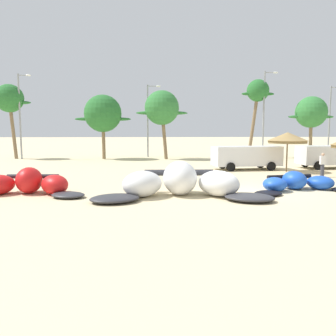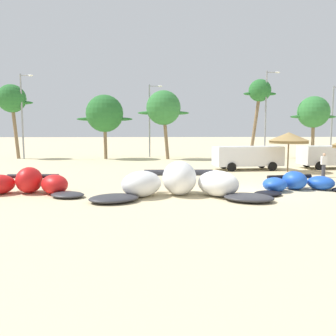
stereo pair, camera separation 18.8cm
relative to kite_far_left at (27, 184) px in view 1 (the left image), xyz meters
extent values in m
plane|color=beige|center=(11.08, 0.25, -0.49)|extent=(260.00, 260.00, 0.00)
ellipsoid|color=red|center=(0.01, 0.33, 0.15)|extent=(1.28, 1.65, 1.29)
ellipsoid|color=red|center=(1.36, -0.05, -0.02)|extent=(1.92, 2.03, 0.96)
ellipsoid|color=#333338|center=(2.20, -0.98, -0.37)|extent=(1.96, 1.74, 0.26)
cylinder|color=#333338|center=(0.03, 0.90, 0.27)|extent=(2.61, 0.32, 0.24)
cube|color=#333338|center=(0.01, 0.17, 0.15)|extent=(0.96, 0.61, 0.04)
ellipsoid|color=#333338|center=(4.46, -2.11, -0.33)|extent=(2.61, 2.27, 0.33)
ellipsoid|color=white|center=(5.64, -0.92, 0.12)|extent=(2.62, 2.75, 1.22)
ellipsoid|color=white|center=(7.46, -0.50, 0.33)|extent=(1.69, 2.23, 1.65)
ellipsoid|color=white|center=(9.26, -1.00, 0.12)|extent=(2.59, 2.74, 1.22)
ellipsoid|color=#333338|center=(10.39, -2.23, -0.33)|extent=(2.65, 2.33, 0.33)
cylinder|color=#333338|center=(7.47, 0.27, 0.49)|extent=(3.48, 0.39, 0.32)
cube|color=#333338|center=(7.45, -0.72, 0.33)|extent=(1.28, 0.82, 0.04)
ellipsoid|color=black|center=(11.70, -0.92, -0.40)|extent=(1.81, 1.74, 0.19)
ellipsoid|color=blue|center=(12.39, 0.10, -0.13)|extent=(1.69, 1.78, 0.72)
ellipsoid|color=blue|center=(13.65, 0.66, -0.01)|extent=(1.43, 1.58, 0.97)
ellipsoid|color=blue|center=(15.03, 0.55, -0.13)|extent=(1.84, 1.84, 0.72)
cylinder|color=black|center=(13.57, 1.14, 0.11)|extent=(2.56, 0.66, 0.23)
cube|color=black|center=(13.68, 0.52, -0.01)|extent=(1.00, 0.65, 0.04)
cylinder|color=brown|center=(16.31, 8.24, 0.67)|extent=(0.10, 0.10, 2.33)
cone|color=#9E7F4C|center=(16.31, 8.24, 2.15)|extent=(2.95, 2.95, 0.63)
cylinder|color=olive|center=(16.31, 8.24, 1.73)|extent=(2.80, 2.80, 0.20)
cube|color=white|center=(20.84, 10.39, 0.60)|extent=(5.26, 2.32, 1.50)
cube|color=black|center=(19.42, 10.33, 0.86)|extent=(1.38, 2.11, 0.56)
cylinder|color=black|center=(19.28, 9.28, -0.15)|extent=(0.69, 0.27, 0.68)
cylinder|color=black|center=(19.19, 11.37, -0.15)|extent=(0.69, 0.27, 0.68)
cube|color=white|center=(13.69, 9.83, 0.60)|extent=(5.45, 2.51, 1.50)
cube|color=black|center=(12.25, 9.68, 0.86)|extent=(1.51, 2.06, 0.56)
cylinder|color=black|center=(12.17, 8.68, -0.15)|extent=(0.70, 0.31, 0.68)
cylinder|color=black|center=(11.96, 10.64, -0.15)|extent=(0.70, 0.31, 0.68)
cylinder|color=black|center=(15.42, 9.03, -0.15)|extent=(0.70, 0.31, 0.68)
cylinder|color=black|center=(15.21, 10.98, -0.15)|extent=(0.70, 0.31, 0.68)
cylinder|color=#383842|center=(17.50, 5.18, -0.07)|extent=(0.24, 0.24, 0.85)
cube|color=white|center=(17.50, 5.18, 0.64)|extent=(0.36, 0.22, 0.56)
sphere|color=tan|center=(17.50, 5.18, 1.03)|extent=(0.20, 0.20, 0.20)
cylinder|color=#7F6647|center=(-8.62, 21.59, 2.75)|extent=(0.81, 0.36, 6.49)
sphere|color=#286B2D|center=(-8.85, 21.59, 5.99)|extent=(3.01, 3.01, 3.01)
ellipsoid|color=#286B2D|center=(-7.65, 21.59, 5.54)|extent=(2.11, 0.50, 0.36)
cylinder|color=#7F6647|center=(1.19, 20.65, 1.94)|extent=(0.40, 0.36, 4.87)
sphere|color=#286B2D|center=(1.17, 20.65, 4.37)|extent=(3.97, 3.97, 3.97)
ellipsoid|color=#286B2D|center=(-0.42, 20.65, 3.77)|extent=(2.78, 0.50, 0.36)
ellipsoid|color=#286B2D|center=(2.76, 20.65, 3.77)|extent=(2.78, 0.50, 0.36)
cylinder|color=#7F6647|center=(7.67, 20.12, 2.23)|extent=(0.82, 0.36, 5.46)
sphere|color=#337A38|center=(7.44, 20.12, 4.96)|extent=(3.65, 3.65, 3.65)
ellipsoid|color=#337A38|center=(5.98, 20.12, 4.41)|extent=(2.56, 0.50, 0.36)
ellipsoid|color=#337A38|center=(8.90, 20.12, 4.41)|extent=(2.56, 0.50, 0.36)
cylinder|color=#7F6647|center=(17.81, 21.72, 3.25)|extent=(1.24, 0.36, 7.48)
sphere|color=#286B2D|center=(18.25, 21.72, 7.00)|extent=(2.48, 2.48, 2.48)
ellipsoid|color=#286B2D|center=(17.26, 21.72, 6.62)|extent=(1.73, 0.50, 0.36)
ellipsoid|color=#286B2D|center=(19.24, 21.72, 6.62)|extent=(1.73, 0.50, 0.36)
cylinder|color=#7F6647|center=(23.84, 20.29, 2.03)|extent=(0.47, 0.36, 5.06)
sphere|color=#337A38|center=(23.78, 20.29, 4.56)|extent=(3.42, 3.42, 3.42)
ellipsoid|color=#337A38|center=(22.42, 20.29, 4.05)|extent=(2.39, 0.50, 0.36)
ellipsoid|color=#337A38|center=(25.15, 20.29, 4.05)|extent=(2.39, 0.50, 0.36)
cylinder|color=gray|center=(-7.62, 21.02, 4.00)|extent=(0.18, 0.18, 8.99)
cylinder|color=gray|center=(-7.09, 21.02, 8.35)|extent=(1.07, 0.10, 0.10)
ellipsoid|color=silver|center=(-6.55, 21.02, 8.35)|extent=(0.56, 0.24, 0.20)
cylinder|color=gray|center=(5.94, 23.16, 3.62)|extent=(0.18, 0.18, 8.23)
cylinder|color=gray|center=(6.55, 23.16, 7.58)|extent=(1.24, 0.10, 0.10)
ellipsoid|color=silver|center=(7.17, 23.16, 7.58)|extent=(0.56, 0.24, 0.20)
cylinder|color=gray|center=(18.72, 20.97, 4.26)|extent=(0.18, 0.18, 9.51)
cylinder|color=gray|center=(19.32, 20.97, 8.86)|extent=(1.19, 0.10, 0.10)
ellipsoid|color=silver|center=(19.91, 20.97, 8.86)|extent=(0.56, 0.24, 0.20)
cylinder|color=gray|center=(27.22, 22.80, 3.59)|extent=(0.18, 0.18, 8.18)
camera|label=1|loc=(5.89, -17.15, 2.65)|focal=37.23mm
camera|label=2|loc=(6.08, -17.16, 2.65)|focal=37.23mm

